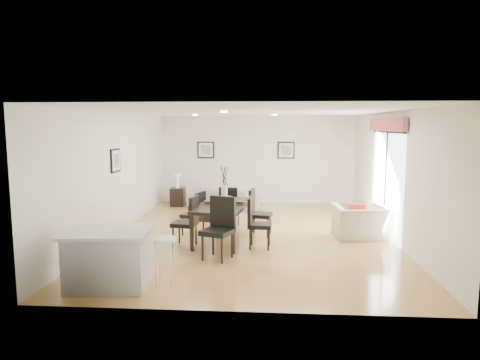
# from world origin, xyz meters

# --- Properties ---
(ground) EXTENTS (8.00, 8.00, 0.00)m
(ground) POSITION_xyz_m (0.00, 0.00, 0.00)
(ground) COLOR tan
(ground) RESTS_ON ground
(wall_back) EXTENTS (6.00, 0.04, 2.70)m
(wall_back) POSITION_xyz_m (0.00, 4.00, 1.35)
(wall_back) COLOR white
(wall_back) RESTS_ON ground
(wall_front) EXTENTS (6.00, 0.04, 2.70)m
(wall_front) POSITION_xyz_m (0.00, -4.00, 1.35)
(wall_front) COLOR white
(wall_front) RESTS_ON ground
(wall_left) EXTENTS (0.04, 8.00, 2.70)m
(wall_left) POSITION_xyz_m (-3.00, 0.00, 1.35)
(wall_left) COLOR white
(wall_left) RESTS_ON ground
(wall_right) EXTENTS (0.04, 8.00, 2.70)m
(wall_right) POSITION_xyz_m (3.00, 0.00, 1.35)
(wall_right) COLOR white
(wall_right) RESTS_ON ground
(ceiling) EXTENTS (6.00, 8.00, 0.02)m
(ceiling) POSITION_xyz_m (0.00, 0.00, 2.70)
(ceiling) COLOR white
(ceiling) RESTS_ON wall_back
(sofa) EXTENTS (2.13, 1.25, 0.58)m
(sofa) POSITION_xyz_m (-0.93, 2.90, 0.29)
(sofa) COLOR gray
(sofa) RESTS_ON ground
(armchair) EXTENTS (1.17, 1.05, 0.70)m
(armchair) POSITION_xyz_m (2.34, -0.14, 0.35)
(armchair) COLOR beige
(armchair) RESTS_ON ground
(dining_table) EXTENTS (1.23, 2.01, 0.78)m
(dining_table) POSITION_xyz_m (-0.55, -0.57, 0.70)
(dining_table) COLOR black
(dining_table) RESTS_ON ground
(dining_chair_wnear) EXTENTS (0.52, 0.52, 1.02)m
(dining_chair_wnear) POSITION_xyz_m (-1.21, -1.05, 0.57)
(dining_chair_wnear) COLOR black
(dining_chair_wnear) RESTS_ON ground
(dining_chair_wfar) EXTENTS (0.55, 0.55, 0.97)m
(dining_chair_wfar) POSITION_xyz_m (-1.22, -0.12, 0.54)
(dining_chair_wfar) COLOR black
(dining_chair_wfar) RESTS_ON ground
(dining_chair_enear) EXTENTS (0.48, 0.48, 1.01)m
(dining_chair_enear) POSITION_xyz_m (0.12, -1.03, 0.56)
(dining_chair_enear) COLOR black
(dining_chair_enear) RESTS_ON ground
(dining_chair_efar) EXTENTS (0.53, 0.53, 1.02)m
(dining_chair_efar) POSITION_xyz_m (0.12, -0.08, 0.57)
(dining_chair_efar) COLOR black
(dining_chair_efar) RESTS_ON ground
(dining_chair_head) EXTENTS (0.65, 0.65, 1.12)m
(dining_chair_head) POSITION_xyz_m (-0.51, -1.73, 0.63)
(dining_chair_head) COLOR black
(dining_chair_head) RESTS_ON ground
(dining_chair_foot) EXTENTS (0.49, 0.49, 0.98)m
(dining_chair_foot) POSITION_xyz_m (-0.56, 0.60, 0.55)
(dining_chair_foot) COLOR black
(dining_chair_foot) RESTS_ON ground
(vase) EXTENTS (1.04, 1.59, 0.81)m
(vase) POSITION_xyz_m (-0.55, -0.57, 1.11)
(vase) COLOR white
(vase) RESTS_ON dining_table
(coffee_table) EXTENTS (1.07, 0.82, 0.38)m
(coffee_table) POSITION_xyz_m (-1.14, 1.39, 0.19)
(coffee_table) COLOR black
(coffee_table) RESTS_ON ground
(side_table) EXTENTS (0.42, 0.42, 0.55)m
(side_table) POSITION_xyz_m (-2.36, 3.25, 0.28)
(side_table) COLOR black
(side_table) RESTS_ON ground
(table_lamp) EXTENTS (0.22, 0.22, 0.42)m
(table_lamp) POSITION_xyz_m (-2.36, 3.25, 0.82)
(table_lamp) COLOR white
(table_lamp) RESTS_ON side_table
(cushion) EXTENTS (0.35, 0.13, 0.35)m
(cushion) POSITION_xyz_m (2.24, -0.25, 0.58)
(cushion) COLOR #A21E14
(cushion) RESTS_ON armchair
(kitchen_island) EXTENTS (1.31, 1.04, 0.86)m
(kitchen_island) POSITION_xyz_m (-2.01, -3.23, 0.44)
(kitchen_island) COLOR #B9BABC
(kitchen_island) RESTS_ON ground
(bar_stool) EXTENTS (0.35, 0.35, 0.76)m
(bar_stool) POSITION_xyz_m (-1.16, -3.23, 0.65)
(bar_stool) COLOR white
(bar_stool) RESTS_ON ground
(framed_print_back_left) EXTENTS (0.52, 0.04, 0.52)m
(framed_print_back_left) POSITION_xyz_m (-1.60, 3.97, 1.65)
(framed_print_back_left) COLOR black
(framed_print_back_left) RESTS_ON wall_back
(framed_print_back_right) EXTENTS (0.52, 0.04, 0.52)m
(framed_print_back_right) POSITION_xyz_m (0.90, 3.97, 1.65)
(framed_print_back_right) COLOR black
(framed_print_back_right) RESTS_ON wall_back
(framed_print_left_wall) EXTENTS (0.04, 0.52, 0.52)m
(framed_print_left_wall) POSITION_xyz_m (-2.97, -0.20, 1.65)
(framed_print_left_wall) COLOR black
(framed_print_left_wall) RESTS_ON wall_left
(sliding_door) EXTENTS (0.12, 2.70, 2.57)m
(sliding_door) POSITION_xyz_m (2.96, 0.30, 1.66)
(sliding_door) COLOR white
(sliding_door) RESTS_ON wall_right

